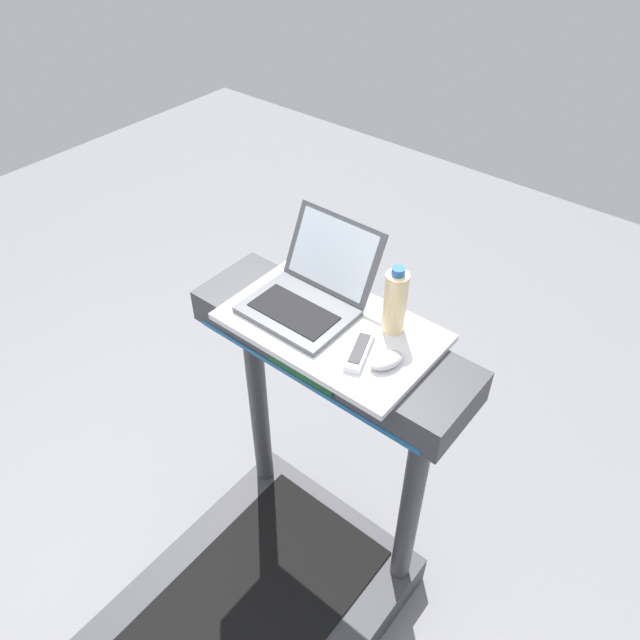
% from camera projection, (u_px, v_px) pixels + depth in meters
% --- Properties ---
extents(treadmill_base, '(0.90, 1.64, 1.16)m').
position_uv_depth(treadmill_base, '(218.00, 631.00, 2.04)').
color(treadmill_base, '#38383D').
rests_on(treadmill_base, ground).
extents(desk_board, '(0.62, 0.38, 0.02)m').
position_uv_depth(desk_board, '(331.00, 327.00, 1.76)').
color(desk_board, silver).
rests_on(desk_board, treadmill_base).
extents(laptop, '(0.31, 0.34, 0.23)m').
position_uv_depth(laptop, '(309.00, 292.00, 1.79)').
color(laptop, '#515459').
rests_on(laptop, desk_board).
extents(computer_mouse, '(0.09, 0.11, 0.03)m').
position_uv_depth(computer_mouse, '(386.00, 360.00, 1.62)').
color(computer_mouse, '#B2B2B7').
rests_on(computer_mouse, desk_board).
extents(water_bottle, '(0.07, 0.07, 0.21)m').
position_uv_depth(water_bottle, '(395.00, 302.00, 1.68)').
color(water_bottle, beige).
rests_on(water_bottle, desk_board).
extents(tv_remote, '(0.10, 0.17, 0.02)m').
position_uv_depth(tv_remote, '(359.00, 351.00, 1.66)').
color(tv_remote, silver).
rests_on(tv_remote, desk_board).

